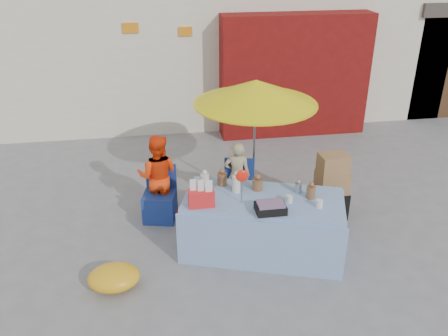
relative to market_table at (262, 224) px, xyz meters
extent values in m
plane|color=slate|center=(-0.51, 0.08, -0.43)|extent=(80.00, 80.00, 0.00)
cube|color=silver|center=(-0.51, 7.08, 1.82)|extent=(12.00, 5.00, 4.50)
cube|color=maroon|center=(1.69, 4.28, 0.87)|extent=(3.20, 0.60, 2.60)
cube|color=#4C331E|center=(5.99, 6.08, 0.77)|extent=(2.60, 3.00, 2.40)
cube|color=#3F3833|center=(5.99, 6.08, 2.12)|extent=(2.80, 3.20, 0.30)
cube|color=orange|center=(-1.71, 4.56, 1.92)|extent=(0.32, 0.04, 0.20)
cube|color=orange|center=(-0.61, 4.56, 1.82)|extent=(0.28, 0.04, 0.18)
cube|color=#8FB6E4|center=(0.01, 0.00, -0.01)|extent=(2.33, 1.59, 0.84)
cube|color=#8FB6E4|center=(-0.15, -0.47, -0.04)|extent=(2.09, 0.73, 0.79)
cube|color=#8FB6E4|center=(0.17, 0.47, -0.04)|extent=(2.09, 0.73, 0.79)
cylinder|color=white|center=(-0.74, 0.43, 0.51)|extent=(0.16, 0.16, 0.20)
cylinder|color=brown|center=(-0.49, 0.46, 0.50)|extent=(0.17, 0.17, 0.18)
cylinder|color=white|center=(-0.33, 0.23, 0.53)|extent=(0.14, 0.14, 0.25)
cylinder|color=brown|center=(-0.03, 0.25, 0.49)|extent=(0.19, 0.19, 0.16)
cylinder|color=#B2B2B7|center=(0.51, 0.09, 0.48)|extent=(0.13, 0.13, 0.14)
cylinder|color=brown|center=(0.63, -0.09, 0.50)|extent=(0.16, 0.16, 0.17)
cylinder|color=white|center=(0.31, -0.16, 0.46)|extent=(0.11, 0.11, 0.10)
cylinder|color=white|center=(0.67, -0.34, 0.46)|extent=(0.11, 0.11, 0.10)
sphere|color=brown|center=(-0.90, 0.19, 0.50)|extent=(0.17, 0.17, 0.17)
ellipsoid|color=red|center=(-0.31, -0.07, 0.81)|extent=(0.18, 0.11, 0.17)
cube|color=red|center=(-0.85, -0.07, 0.52)|extent=(0.37, 0.26, 0.23)
cube|color=black|center=(0.01, -0.36, 0.46)|extent=(0.45, 0.38, 0.10)
cube|color=navy|center=(-1.38, 1.07, -0.21)|extent=(0.57, 0.56, 0.45)
cube|color=navy|center=(-1.33, 1.28, 0.22)|extent=(0.48, 0.15, 0.40)
cube|color=navy|center=(-0.13, 1.07, -0.21)|extent=(0.57, 0.56, 0.45)
cube|color=navy|center=(-0.08, 1.28, 0.22)|extent=(0.48, 0.15, 0.40)
imported|color=#FF3D0D|center=(-1.38, 1.22, 0.24)|extent=(0.76, 0.65, 1.35)
imported|color=tan|center=(-0.13, 1.22, 0.14)|extent=(0.47, 0.37, 1.16)
cylinder|color=gray|center=(0.17, 1.37, 0.57)|extent=(0.04, 0.04, 2.00)
cone|color=yellow|center=(0.17, 1.37, 1.47)|extent=(1.90, 1.90, 0.38)
cylinder|color=yellow|center=(0.17, 1.37, 1.29)|extent=(1.90, 1.90, 0.02)
cube|color=black|center=(1.26, 0.71, -0.21)|extent=(0.51, 0.43, 0.44)
cube|color=#996D45|center=(1.26, 0.71, 0.18)|extent=(0.48, 0.38, 0.34)
cube|color=#996D45|center=(1.25, 0.69, 0.50)|extent=(0.44, 0.34, 0.30)
ellipsoid|color=gold|center=(-2.02, -0.48, -0.29)|extent=(0.72, 0.60, 0.30)
camera|label=1|loc=(-1.40, -5.39, 3.60)|focal=38.00mm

